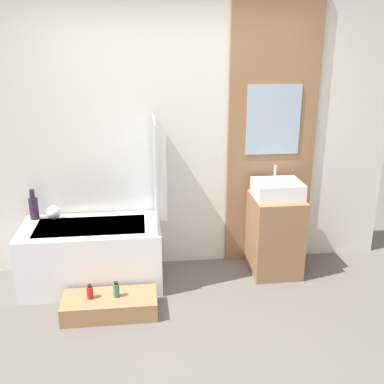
{
  "coord_description": "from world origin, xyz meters",
  "views": [
    {
      "loc": [
        -0.33,
        -2.6,
        2.16
      ],
      "look_at": [
        0.05,
        0.72,
        1.03
      ],
      "focal_mm": 42.0,
      "sensor_mm": 36.0,
      "label": 1
    }
  ],
  "objects_px": {
    "bathtub": "(93,255)",
    "wooden_step_bench": "(110,305)",
    "vase_round_light": "(54,212)",
    "bottle_soap_secondary": "(116,290)",
    "sink": "(277,189)",
    "bottle_soap_primary": "(90,292)",
    "vase_tall_dark": "(34,207)"
  },
  "relations": [
    {
      "from": "bathtub",
      "to": "vase_tall_dark",
      "type": "relative_size",
      "value": 4.3
    },
    {
      "from": "bottle_soap_secondary",
      "to": "vase_tall_dark",
      "type": "bearing_deg",
      "value": 135.21
    },
    {
      "from": "sink",
      "to": "vase_round_light",
      "type": "height_order",
      "value": "sink"
    },
    {
      "from": "vase_round_light",
      "to": "bottle_soap_primary",
      "type": "relative_size",
      "value": 1.04
    },
    {
      "from": "bottle_soap_secondary",
      "to": "sink",
      "type": "bearing_deg",
      "value": 21.06
    },
    {
      "from": "bathtub",
      "to": "wooden_step_bench",
      "type": "xyz_separation_m",
      "value": [
        0.17,
        -0.53,
        -0.21
      ]
    },
    {
      "from": "bottle_soap_primary",
      "to": "vase_tall_dark",
      "type": "bearing_deg",
      "value": 126.01
    },
    {
      "from": "sink",
      "to": "bottle_soap_secondary",
      "type": "distance_m",
      "value": 1.72
    },
    {
      "from": "sink",
      "to": "bottle_soap_secondary",
      "type": "bearing_deg",
      "value": -158.94
    },
    {
      "from": "bottle_soap_secondary",
      "to": "vase_round_light",
      "type": "bearing_deg",
      "value": 128.45
    },
    {
      "from": "bathtub",
      "to": "bottle_soap_primary",
      "type": "bearing_deg",
      "value": -87.82
    },
    {
      "from": "bathtub",
      "to": "bottle_soap_secondary",
      "type": "bearing_deg",
      "value": -66.22
    },
    {
      "from": "vase_tall_dark",
      "to": "bathtub",
      "type": "bearing_deg",
      "value": -23.42
    },
    {
      "from": "wooden_step_bench",
      "to": "bottle_soap_secondary",
      "type": "relative_size",
      "value": 5.67
    },
    {
      "from": "vase_tall_dark",
      "to": "bottle_soap_secondary",
      "type": "height_order",
      "value": "vase_tall_dark"
    },
    {
      "from": "bathtub",
      "to": "vase_tall_dark",
      "type": "bearing_deg",
      "value": 156.58
    },
    {
      "from": "bottle_soap_primary",
      "to": "bottle_soap_secondary",
      "type": "bearing_deg",
      "value": 0.0
    },
    {
      "from": "sink",
      "to": "vase_tall_dark",
      "type": "distance_m",
      "value": 2.27
    },
    {
      "from": "sink",
      "to": "bottle_soap_primary",
      "type": "xyz_separation_m",
      "value": [
        -1.71,
        -0.58,
        -0.63
      ]
    },
    {
      "from": "sink",
      "to": "bottle_soap_primary",
      "type": "height_order",
      "value": "sink"
    },
    {
      "from": "wooden_step_bench",
      "to": "sink",
      "type": "relative_size",
      "value": 1.78
    },
    {
      "from": "vase_tall_dark",
      "to": "vase_round_light",
      "type": "height_order",
      "value": "vase_tall_dark"
    },
    {
      "from": "sink",
      "to": "vase_tall_dark",
      "type": "relative_size",
      "value": 1.5
    },
    {
      "from": "bathtub",
      "to": "vase_round_light",
      "type": "relative_size",
      "value": 9.62
    },
    {
      "from": "sink",
      "to": "vase_round_light",
      "type": "distance_m",
      "value": 2.1
    },
    {
      "from": "bottle_soap_primary",
      "to": "bottle_soap_secondary",
      "type": "distance_m",
      "value": 0.21
    },
    {
      "from": "vase_tall_dark",
      "to": "bottle_soap_primary",
      "type": "bearing_deg",
      "value": -53.99
    },
    {
      "from": "bathtub",
      "to": "wooden_step_bench",
      "type": "bearing_deg",
      "value": -71.69
    },
    {
      "from": "bathtub",
      "to": "bottle_soap_primary",
      "type": "height_order",
      "value": "bathtub"
    },
    {
      "from": "vase_tall_dark",
      "to": "bottle_soap_primary",
      "type": "height_order",
      "value": "vase_tall_dark"
    },
    {
      "from": "vase_tall_dark",
      "to": "wooden_step_bench",
      "type": "bearing_deg",
      "value": -47.05
    },
    {
      "from": "vase_round_light",
      "to": "bottle_soap_secondary",
      "type": "height_order",
      "value": "vase_round_light"
    }
  ]
}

